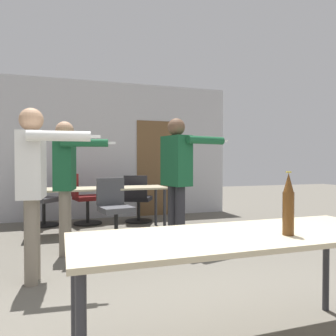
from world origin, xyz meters
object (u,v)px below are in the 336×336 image
(person_near_casual, at_px, (66,173))
(beer_bottle, at_px, (288,205))
(person_right_polo, at_px, (177,170))
(office_chair_far_right, at_px, (41,202))
(office_chair_far_left, at_px, (138,201))
(office_chair_side_rolled, at_px, (84,200))
(person_left_plaid, at_px, (33,176))
(office_chair_mid_tucked, at_px, (114,211))

(person_near_casual, distance_m, beer_bottle, 2.97)
(person_right_polo, height_order, office_chair_far_right, person_right_polo)
(office_chair_far_left, bearing_deg, office_chair_side_rolled, -161.59)
(person_left_plaid, xyz_separation_m, office_chair_far_left, (1.66, 2.70, -0.61))
(person_near_casual, bearing_deg, office_chair_far_left, 154.83)
(person_right_polo, height_order, office_chair_mid_tucked, person_right_polo)
(office_chair_far_right, height_order, beer_bottle, beer_bottle)
(office_chair_far_left, bearing_deg, beer_bottle, -65.27)
(person_right_polo, height_order, beer_bottle, person_right_polo)
(office_chair_mid_tucked, distance_m, office_chair_far_left, 1.30)
(office_chair_far_right, bearing_deg, beer_bottle, -28.90)
(office_chair_side_rolled, relative_size, beer_bottle, 2.51)
(office_chair_far_left, distance_m, office_chair_far_right, 1.76)
(person_left_plaid, xyz_separation_m, office_chair_side_rolled, (0.66, 2.84, -0.58))
(person_left_plaid, relative_size, office_chair_mid_tucked, 1.85)
(person_right_polo, xyz_separation_m, office_chair_side_rolled, (-1.08, 2.13, -0.61))
(office_chair_far_left, relative_size, office_chair_far_right, 0.97)
(person_left_plaid, bearing_deg, person_right_polo, 117.36)
(office_chair_side_rolled, bearing_deg, beer_bottle, -2.45)
(office_chair_far_left, distance_m, beer_bottle, 4.53)
(person_near_casual, relative_size, office_chair_far_right, 1.79)
(person_near_casual, height_order, person_left_plaid, person_left_plaid)
(office_chair_side_rolled, distance_m, office_chair_far_right, 0.75)
(person_right_polo, distance_m, person_near_casual, 1.44)
(person_near_casual, xyz_separation_m, office_chair_side_rolled, (0.34, 1.93, -0.57))
(office_chair_far_right, xyz_separation_m, beer_bottle, (1.63, -4.68, 0.48))
(office_chair_far_left, height_order, office_chair_far_right, office_chair_far_right)
(office_chair_side_rolled, height_order, office_chair_far_right, office_chair_side_rolled)
(person_left_plaid, bearing_deg, office_chair_mid_tucked, 151.83)
(beer_bottle, bearing_deg, person_right_polo, 85.31)
(person_near_casual, distance_m, person_left_plaid, 0.96)
(person_right_polo, bearing_deg, person_left_plaid, -82.50)
(person_right_polo, relative_size, beer_bottle, 4.61)
(office_chair_side_rolled, bearing_deg, office_chair_far_right, -106.25)
(person_left_plaid, height_order, office_chair_far_left, person_left_plaid)
(person_left_plaid, distance_m, beer_bottle, 2.37)
(person_right_polo, relative_size, office_chair_far_right, 1.87)
(person_left_plaid, height_order, office_chair_side_rolled, person_left_plaid)
(person_near_casual, height_order, office_chair_far_right, person_near_casual)
(person_near_casual, xyz_separation_m, office_chair_mid_tucked, (0.71, 0.65, -0.60))
(person_left_plaid, relative_size, office_chair_far_left, 1.86)
(person_left_plaid, xyz_separation_m, office_chair_far_right, (-0.09, 2.88, -0.59))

